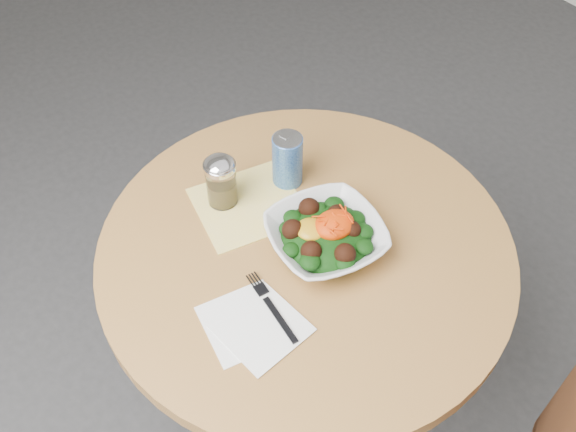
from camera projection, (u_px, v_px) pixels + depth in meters
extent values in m
plane|color=#2F2F31|center=(301.00, 397.00, 1.95)|extent=(6.00, 6.00, 0.00)
cylinder|color=black|center=(301.00, 395.00, 1.93)|extent=(0.52, 0.52, 0.03)
cylinder|color=black|center=(303.00, 338.00, 1.68)|extent=(0.10, 0.10, 0.71)
cylinder|color=#AF7D3F|center=(306.00, 250.00, 1.39)|extent=(0.90, 0.90, 0.04)
cube|color=yellow|center=(249.00, 205.00, 1.45)|extent=(0.27, 0.25, 0.00)
cube|color=white|center=(244.00, 322.00, 1.25)|extent=(0.18, 0.18, 0.00)
cube|color=white|center=(262.00, 328.00, 1.24)|extent=(0.17, 0.17, 0.00)
imported|color=silver|center=(326.00, 237.00, 1.35)|extent=(0.28, 0.28, 0.06)
ellipsoid|color=black|center=(326.00, 237.00, 1.36)|extent=(0.20, 0.20, 0.07)
ellipsoid|color=#C28A13|center=(311.00, 229.00, 1.33)|extent=(0.06, 0.06, 0.02)
ellipsoid|color=#ED4805|center=(334.00, 224.00, 1.33)|extent=(0.09, 0.08, 0.04)
cube|color=black|center=(280.00, 320.00, 1.25)|extent=(0.02, 0.12, 0.00)
cube|color=black|center=(258.00, 285.00, 1.30)|extent=(0.03, 0.07, 0.00)
cylinder|color=silver|center=(221.00, 184.00, 1.42)|extent=(0.07, 0.07, 0.10)
cylinder|color=#9F874A|center=(222.00, 191.00, 1.44)|extent=(0.06, 0.06, 0.06)
cylinder|color=silver|center=(219.00, 166.00, 1.38)|extent=(0.07, 0.07, 0.01)
ellipsoid|color=silver|center=(219.00, 164.00, 1.37)|extent=(0.07, 0.07, 0.03)
cylinder|color=navy|center=(287.00, 160.00, 1.46)|extent=(0.07, 0.07, 0.13)
cylinder|color=silver|center=(287.00, 138.00, 1.41)|extent=(0.07, 0.07, 0.00)
cube|color=silver|center=(284.00, 136.00, 1.41)|extent=(0.02, 0.02, 0.00)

